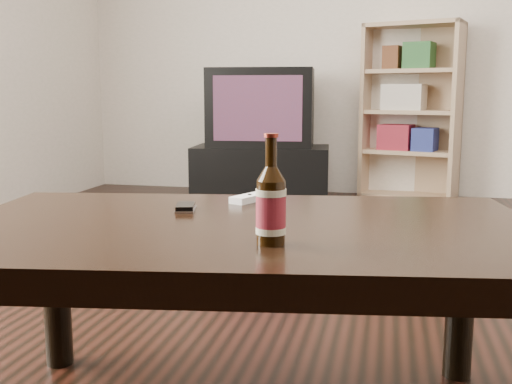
% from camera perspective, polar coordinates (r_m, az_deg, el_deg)
% --- Properties ---
extents(floor, '(5.00, 6.00, 0.01)m').
position_cam_1_polar(floor, '(2.07, 11.81, -13.77)').
color(floor, black).
rests_on(floor, ground).
extents(wall_back, '(5.00, 0.02, 2.70)m').
position_cam_1_polar(wall_back, '(4.95, 13.01, 15.44)').
color(wall_back, beige).
rests_on(wall_back, ground).
extents(tv_stand, '(1.07, 0.61, 0.41)m').
position_cam_1_polar(tv_stand, '(4.59, 0.50, 1.84)').
color(tv_stand, black).
rests_on(tv_stand, floor).
extents(tv, '(0.82, 0.56, 0.58)m').
position_cam_1_polar(tv, '(4.55, 0.51, 8.03)').
color(tv, black).
rests_on(tv, tv_stand).
extents(bookshelf, '(0.78, 0.51, 1.33)m').
position_cam_1_polar(bookshelf, '(4.82, 14.52, 7.72)').
color(bookshelf, tan).
rests_on(bookshelf, floor).
extents(coffee_table, '(1.45, 0.98, 0.51)m').
position_cam_1_polar(coffee_table, '(1.40, -1.14, -5.64)').
color(coffee_table, black).
rests_on(coffee_table, floor).
extents(beer_bottle, '(0.08, 0.08, 0.22)m').
position_cam_1_polar(beer_bottle, '(1.17, 1.43, -1.32)').
color(beer_bottle, black).
rests_on(beer_bottle, coffee_table).
extents(phone, '(0.07, 0.10, 0.02)m').
position_cam_1_polar(phone, '(1.54, -6.72, -1.46)').
color(phone, silver).
rests_on(phone, coffee_table).
extents(remote, '(0.11, 0.17, 0.02)m').
position_cam_1_polar(remote, '(1.67, -0.23, -0.49)').
color(remote, white).
rests_on(remote, coffee_table).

